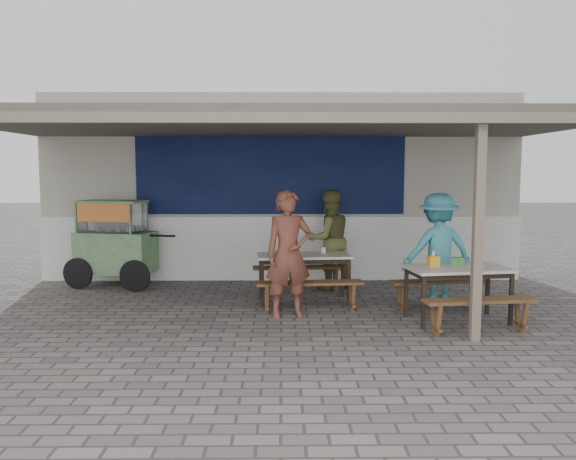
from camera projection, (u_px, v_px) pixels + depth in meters
The scene contains 17 objects.
ground at pixel (281, 321), 7.69m from camera, with size 60.00×60.00×0.00m, color #67615D.
back_wall at pixel (281, 188), 11.07m from camera, with size 9.00×1.28×3.50m.
warung_roof at pixel (282, 126), 8.30m from camera, with size 9.00×4.21×2.81m.
table_left at pixel (304, 259), 8.80m from camera, with size 1.51×0.77×0.75m.
bench_left_street at pixel (310, 289), 8.16m from camera, with size 1.57×0.41×0.45m.
bench_left_wall at pixel (299, 273), 9.50m from camera, with size 1.57×0.41×0.45m.
table_right at pixel (458, 273), 7.63m from camera, with size 1.43×0.93×0.75m.
bench_right_street at pixel (479, 308), 7.05m from camera, with size 1.47×0.48×0.45m.
bench_right_wall at pixel (438, 288), 8.27m from camera, with size 1.47×0.48×0.45m.
vendor_cart at pixel (115, 240), 9.95m from camera, with size 1.98×1.04×1.54m.
patron_street_side at pixel (289, 254), 7.82m from camera, with size 0.65×0.43×1.79m, color brown.
patron_wall_side at pixel (329, 240), 9.77m from camera, with size 0.84×0.66×1.73m, color brown.
patron_right_table at pixel (438, 249), 8.55m from camera, with size 1.11×0.64×1.72m, color teal.
tissue_box at pixel (433, 261), 7.72m from camera, with size 0.14×0.14×0.14m, color gold.
donation_box at pixel (458, 261), 7.74m from camera, with size 0.17×0.11×0.11m, color #387835.
condiment_jar at pixel (323, 250), 8.97m from camera, with size 0.08×0.08×0.09m, color silver.
condiment_bowl at pixel (288, 252), 8.85m from camera, with size 0.18×0.18×0.04m, color white.
Camera 1 is at (0.01, -7.52, 2.03)m, focal length 35.00 mm.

